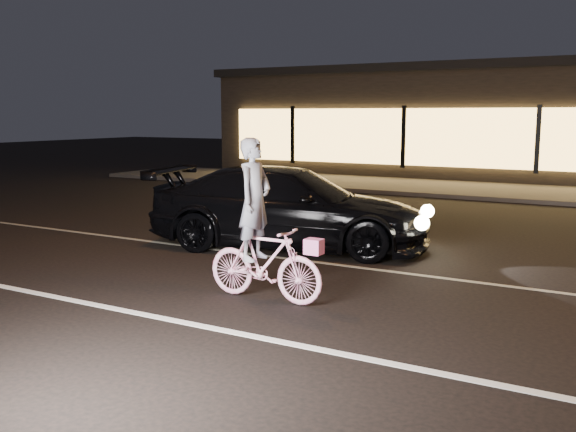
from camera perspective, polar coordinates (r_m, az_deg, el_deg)
The scene contains 7 objects.
ground at distance 8.17m, azimuth 5.33°, elevation -8.06°, with size 90.00×90.00×0.00m, color black.
lane_stripe_near at distance 6.90m, azimuth 0.13°, elevation -11.26°, with size 60.00×0.12×0.01m, color silver.
lane_stripe_far at distance 9.97m, azimuth 10.05°, elevation -4.99°, with size 60.00×0.10×0.01m, color gray.
sidewalk at distance 20.52m, azimuth 20.34°, elevation 1.94°, with size 30.00×4.00×0.12m, color #383533.
storefront at distance 26.30m, azimuth 22.71°, elevation 7.81°, with size 25.40×8.42×4.20m.
cyclist at distance 8.28m, azimuth -2.35°, elevation -2.45°, with size 1.67×0.58×2.10m.
sedan at distance 11.57m, azimuth 0.10°, elevation 0.75°, with size 5.36×3.16×1.46m.
Camera 1 is at (3.16, -7.14, 2.40)m, focal length 40.00 mm.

